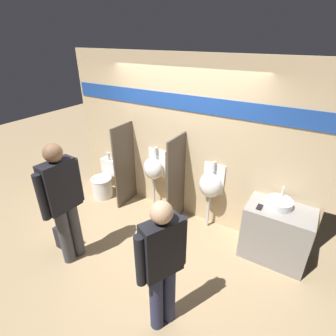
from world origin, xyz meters
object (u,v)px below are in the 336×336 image
(toilet, at_px, (104,182))
(cell_phone, at_px, (260,207))
(urinal_far, at_px, (211,185))
(person_with_lanyard, at_px, (63,200))
(sink_basin, at_px, (279,203))
(person_in_vest, at_px, (162,263))
(shopping_bag, at_px, (63,238))
(urinal_near_counter, at_px, (154,169))

(toilet, bearing_deg, cell_phone, -1.28)
(urinal_far, relative_size, person_with_lanyard, 0.66)
(sink_basin, height_order, urinal_far, urinal_far)
(cell_phone, xyz_separation_m, person_in_vest, (-0.56, -1.56, 0.06))
(cell_phone, xyz_separation_m, person_with_lanyard, (-2.19, -1.41, 0.14))
(sink_basin, relative_size, person_in_vest, 0.22)
(person_with_lanyard, relative_size, shopping_bag, 3.69)
(urinal_near_counter, bearing_deg, person_in_vest, -53.39)
(urinal_near_counter, bearing_deg, sink_basin, -2.27)
(cell_phone, distance_m, shopping_bag, 2.89)
(sink_basin, height_order, urinal_near_counter, urinal_near_counter)
(urinal_near_counter, relative_size, toilet, 1.39)
(urinal_far, height_order, person_in_vest, person_in_vest)
(sink_basin, xyz_separation_m, urinal_far, (-1.03, 0.08, -0.08))
(sink_basin, distance_m, cell_phone, 0.27)
(cell_phone, relative_size, person_with_lanyard, 0.08)
(toilet, bearing_deg, urinal_far, 4.79)
(urinal_far, distance_m, person_with_lanyard, 2.16)
(urinal_near_counter, height_order, shopping_bag, urinal_near_counter)
(cell_phone, bearing_deg, toilet, 178.72)
(sink_basin, xyz_separation_m, shopping_bag, (-2.67, -1.53, -0.70))
(urinal_far, distance_m, shopping_bag, 2.39)
(urinal_near_counter, relative_size, person_with_lanyard, 0.66)
(toilet, distance_m, shopping_bag, 1.53)
(toilet, xyz_separation_m, person_with_lanyard, (0.80, -1.48, 0.70))
(urinal_near_counter, xyz_separation_m, shopping_bag, (-0.56, -1.62, -0.61))
(urinal_near_counter, xyz_separation_m, person_with_lanyard, (-0.29, -1.66, 0.18))
(person_in_vest, bearing_deg, cell_phone, 5.47)
(person_in_vest, relative_size, person_with_lanyard, 0.92)
(person_in_vest, xyz_separation_m, person_with_lanyard, (-1.63, 0.15, 0.08))
(sink_basin, bearing_deg, shopping_bag, -150.17)
(urinal_near_counter, bearing_deg, person_with_lanyard, -99.86)
(shopping_bag, bearing_deg, toilet, 110.25)
(cell_phone, relative_size, urinal_far, 0.12)
(sink_basin, xyz_separation_m, urinal_near_counter, (-2.12, 0.08, -0.08))
(sink_basin, distance_m, person_with_lanyard, 2.88)
(sink_basin, bearing_deg, person_with_lanyard, -146.78)
(sink_basin, distance_m, shopping_bag, 3.16)
(urinal_far, height_order, toilet, urinal_far)
(toilet, height_order, person_in_vest, person_in_vest)
(person_with_lanyard, height_order, shopping_bag, person_with_lanyard)
(urinal_far, xyz_separation_m, person_with_lanyard, (-1.37, -1.66, 0.18))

